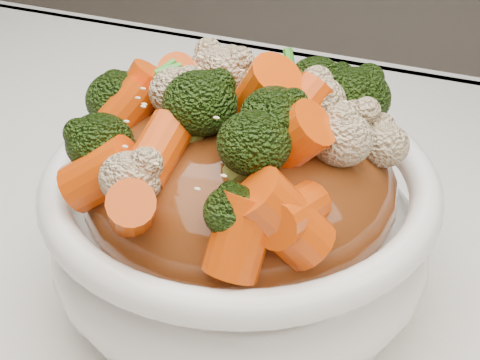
% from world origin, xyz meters
% --- Properties ---
extents(tablecloth, '(1.20, 0.80, 0.04)m').
position_xyz_m(tablecloth, '(0.00, 0.00, 0.73)').
color(tablecloth, silver).
rests_on(tablecloth, dining_table).
extents(bowl, '(0.26, 0.26, 0.09)m').
position_xyz_m(bowl, '(-0.03, 0.02, 0.80)').
color(bowl, white).
rests_on(bowl, tablecloth).
extents(sauce_base, '(0.21, 0.21, 0.10)m').
position_xyz_m(sauce_base, '(-0.03, 0.02, 0.83)').
color(sauce_base, '#632D11').
rests_on(sauce_base, bowl).
extents(carrots, '(0.21, 0.21, 0.05)m').
position_xyz_m(carrots, '(-0.03, 0.02, 0.90)').
color(carrots, '#D84607').
rests_on(carrots, sauce_base).
extents(broccoli, '(0.21, 0.21, 0.05)m').
position_xyz_m(broccoli, '(-0.03, 0.02, 0.90)').
color(broccoli, black).
rests_on(broccoli, sauce_base).
extents(cauliflower, '(0.21, 0.21, 0.04)m').
position_xyz_m(cauliflower, '(-0.03, 0.02, 0.89)').
color(cauliflower, beige).
rests_on(cauliflower, sauce_base).
extents(scallions, '(0.16, 0.16, 0.02)m').
position_xyz_m(scallions, '(-0.03, 0.02, 0.90)').
color(scallions, '#2C7F1D').
rests_on(scallions, sauce_base).
extents(sesame_seeds, '(0.19, 0.19, 0.01)m').
position_xyz_m(sesame_seeds, '(-0.03, 0.02, 0.90)').
color(sesame_seeds, beige).
rests_on(sesame_seeds, sauce_base).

